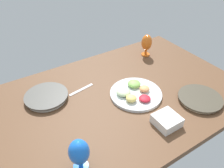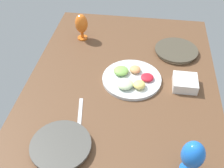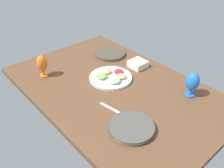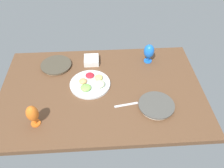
% 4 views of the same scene
% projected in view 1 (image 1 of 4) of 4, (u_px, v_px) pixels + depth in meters
% --- Properties ---
extents(ground_plane, '(1.60, 1.04, 0.04)m').
position_uv_depth(ground_plane, '(119.00, 98.00, 1.43)').
color(ground_plane, brown).
extents(dinner_plate_left, '(0.26, 0.26, 0.03)m').
position_uv_depth(dinner_plate_left, '(46.00, 97.00, 1.38)').
color(dinner_plate_left, silver).
rests_on(dinner_plate_left, ground_plane).
extents(dinner_plate_right, '(0.26, 0.26, 0.03)m').
position_uv_depth(dinner_plate_right, '(200.00, 99.00, 1.37)').
color(dinner_plate_right, beige).
rests_on(dinner_plate_right, ground_plane).
extents(fruit_platter, '(0.33, 0.33, 0.05)m').
position_uv_depth(fruit_platter, '(135.00, 93.00, 1.41)').
color(fruit_platter, silver).
rests_on(fruit_platter, ground_plane).
extents(hurricane_glass_blue, '(0.09, 0.09, 0.18)m').
position_uv_depth(hurricane_glass_blue, '(79.00, 153.00, 0.95)').
color(hurricane_glass_blue, blue).
rests_on(hurricane_glass_blue, ground_plane).
extents(hurricane_glass_orange, '(0.08, 0.08, 0.17)m').
position_uv_depth(hurricane_glass_orange, '(147.00, 43.00, 1.76)').
color(hurricane_glass_orange, orange).
rests_on(hurricane_glass_orange, ground_plane).
extents(square_bowl_white, '(0.13, 0.13, 0.05)m').
position_uv_depth(square_bowl_white, '(167.00, 120.00, 1.20)').
color(square_bowl_white, white).
rests_on(square_bowl_white, ground_plane).
extents(fork_by_left_plate, '(0.18, 0.05, 0.01)m').
position_uv_depth(fork_by_left_plate, '(81.00, 90.00, 1.46)').
color(fork_by_left_plate, silver).
rests_on(fork_by_left_plate, ground_plane).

